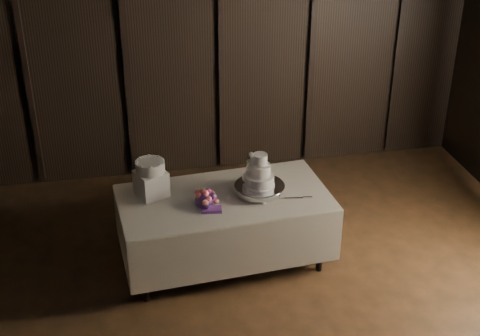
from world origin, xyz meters
The scene contains 8 objects.
room centered at (0.00, 0.00, 1.50)m, with size 6.08×7.08×3.08m.
display_table centered at (-0.31, 1.46, 0.42)m, with size 2.07×1.20×0.76m.
cake_stand centered at (0.02, 1.45, 0.81)m, with size 0.48×0.48×0.09m, color silver.
wedding_cake centered at (0.00, 1.44, 0.98)m, with size 0.31×0.27×0.33m.
bouquet centered at (-0.53, 1.35, 0.83)m, with size 0.30×0.40×0.19m, color #EA6062, non-canonical shape.
box_pedestal centered at (-0.98, 1.62, 0.89)m, with size 0.26×0.26×0.25m, color white.
small_cake centered at (-0.98, 1.62, 1.06)m, with size 0.27×0.27×0.11m, color white.
cake_knife centered at (0.26, 1.31, 0.77)m, with size 0.37×0.02×0.01m, color silver.
Camera 1 is at (-1.21, -3.91, 3.96)m, focal length 50.00 mm.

